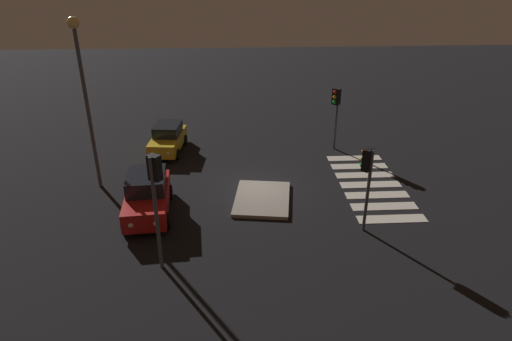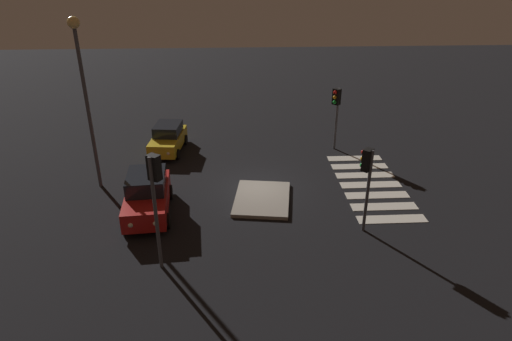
% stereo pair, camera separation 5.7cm
% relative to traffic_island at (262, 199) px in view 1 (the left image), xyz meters
% --- Properties ---
extents(ground_plane, '(80.00, 80.00, 0.00)m').
position_rel_traffic_island_xyz_m(ground_plane, '(1.36, 0.23, -0.09)').
color(ground_plane, black).
extents(traffic_island, '(3.89, 3.14, 0.18)m').
position_rel_traffic_island_xyz_m(traffic_island, '(0.00, 0.00, 0.00)').
color(traffic_island, gray).
rests_on(traffic_island, ground).
extents(car_red, '(4.55, 2.35, 1.93)m').
position_rel_traffic_island_xyz_m(car_red, '(-0.88, 5.41, 0.86)').
color(car_red, red).
rests_on(car_red, ground).
extents(car_yellow, '(4.00, 2.13, 1.68)m').
position_rel_traffic_island_xyz_m(car_yellow, '(6.61, 5.39, 0.74)').
color(car_yellow, gold).
rests_on(car_yellow, ground).
extents(traffic_light_west, '(0.53, 0.54, 4.68)m').
position_rel_traffic_island_xyz_m(traffic_light_west, '(-4.91, 4.19, 3.45)').
color(traffic_light_west, '#47474C').
rests_on(traffic_light_west, ground).
extents(traffic_light_east, '(0.54, 0.54, 3.89)m').
position_rel_traffic_island_xyz_m(traffic_light_east, '(6.28, -4.86, 2.86)').
color(traffic_light_east, '#47474C').
rests_on(traffic_light_east, ground).
extents(traffic_light_south, '(0.54, 0.53, 3.84)m').
position_rel_traffic_island_xyz_m(traffic_light_south, '(-2.80, -4.19, 2.82)').
color(traffic_light_south, '#47474C').
rests_on(traffic_light_south, ground).
extents(street_lamp, '(0.56, 0.56, 8.55)m').
position_rel_traffic_island_xyz_m(street_lamp, '(2.02, 8.42, 5.65)').
color(street_lamp, '#47474C').
rests_on(street_lamp, ground).
extents(crosswalk_near, '(7.60, 3.20, 0.02)m').
position_rel_traffic_island_xyz_m(crosswalk_near, '(1.36, -5.87, -0.08)').
color(crosswalk_near, silver).
rests_on(crosswalk_near, ground).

